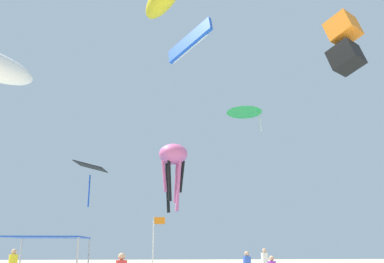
% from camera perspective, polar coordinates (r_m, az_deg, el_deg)
% --- Properties ---
extents(canopy_tent, '(3.17, 3.20, 2.40)m').
position_cam_1_polar(canopy_tent, '(19.90, -18.87, -13.62)').
color(canopy_tent, '#B2B2B7').
rests_on(canopy_tent, ground).
extents(person_far_shore, '(0.45, 0.45, 1.88)m').
position_cam_1_polar(person_far_shore, '(28.93, 9.80, -16.84)').
color(person_far_shore, brown).
rests_on(person_far_shore, ground).
extents(banner_flag, '(0.61, 0.06, 3.43)m').
position_cam_1_polar(banner_flag, '(22.00, -5.09, -14.97)').
color(banner_flag, silver).
rests_on(banner_flag, ground).
extents(kite_parafoil_blue, '(4.52, 5.40, 4.05)m').
position_cam_1_polar(kite_parafoil_blue, '(47.57, -0.31, 12.09)').
color(kite_parafoil_blue, blue).
extents(kite_delta_green, '(3.63, 3.66, 2.62)m').
position_cam_1_polar(kite_delta_green, '(39.40, 7.08, 2.96)').
color(kite_delta_green, green).
extents(kite_diamond_black, '(3.26, 3.33, 4.50)m').
position_cam_1_polar(kite_diamond_black, '(44.29, -13.56, -4.90)').
color(kite_diamond_black, black).
extents(kite_box_orange, '(2.45, 2.52, 3.79)m').
position_cam_1_polar(kite_box_orange, '(28.32, 19.91, 11.15)').
color(kite_box_orange, orange).
extents(kite_octopus_pink, '(2.75, 2.75, 6.04)m').
position_cam_1_polar(kite_octopus_pink, '(37.71, -2.56, -3.56)').
color(kite_octopus_pink, pink).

